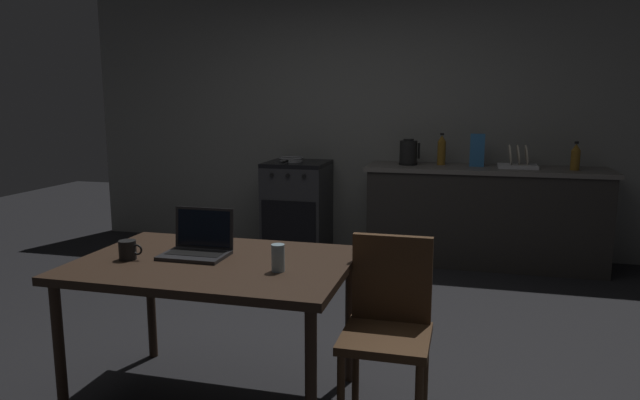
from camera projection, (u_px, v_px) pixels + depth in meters
name	position (u px, v px, depth m)	size (l,w,h in m)	color
ground_plane	(277.00, 346.00, 3.59)	(12.00, 12.00, 0.00)	black
back_wall	(387.00, 120.00, 5.75)	(6.40, 0.10, 2.63)	gray
kitchen_counter	(484.00, 215.00, 5.32)	(2.16, 0.64, 0.91)	#282623
stove_oven	(297.00, 207.00, 5.77)	(0.60, 0.62, 0.91)	#2D2D30
dining_table	(214.00, 274.00, 2.80)	(1.32, 0.91, 0.75)	#332319
chair	(388.00, 319.00, 2.68)	(0.40, 0.40, 0.89)	#4C331E
laptop	(198.00, 246.00, 2.88)	(0.32, 0.24, 0.23)	#232326
electric_kettle	(408.00, 153.00, 5.40)	(0.19, 0.17, 0.24)	black
bottle	(576.00, 157.00, 4.99)	(0.08, 0.08, 0.25)	#8C601E
frying_pan	(291.00, 159.00, 5.67)	(0.25, 0.42, 0.05)	gray
coffee_mug	(128.00, 250.00, 2.80)	(0.12, 0.08, 0.09)	black
drinking_glass	(278.00, 258.00, 2.60)	(0.06, 0.06, 0.13)	#99B7C6
cereal_box	(477.00, 150.00, 5.26)	(0.13, 0.05, 0.30)	#3372B2
dish_rack	(518.00, 163.00, 5.17)	(0.34, 0.26, 0.21)	silver
bottle_b	(442.00, 150.00, 5.40)	(0.08, 0.08, 0.30)	#8C601E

